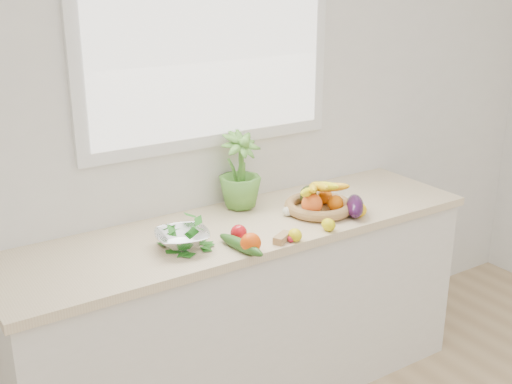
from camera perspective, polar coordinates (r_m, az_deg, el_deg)
back_wall at (r=3.02m, az=-4.15°, el=6.90°), size 4.50×0.02×2.70m
counter_cabinet at (r=3.11m, az=-0.99°, el=-10.90°), size 2.20×0.58×0.86m
countertop at (r=2.91m, az=-1.04°, el=-3.23°), size 2.24×0.62×0.04m
window_frame at (r=2.95m, az=-4.20°, el=14.46°), size 1.30×0.03×1.10m
window_pane at (r=2.93m, az=-4.00°, el=14.44°), size 1.18×0.01×0.98m
orange_loose at (r=2.60m, az=-0.47°, el=-4.56°), size 0.11×0.11×0.09m
lemon_a at (r=2.72m, az=3.50°, el=-3.84°), size 0.07×0.08×0.06m
lemon_b at (r=2.84m, az=6.46°, el=-2.91°), size 0.06×0.07×0.06m
lemon_c at (r=3.02m, az=9.04°, el=-1.54°), size 0.10×0.11×0.07m
apple at (r=2.72m, az=-1.55°, el=-3.64°), size 0.07×0.07×0.07m
ginger at (r=2.72m, az=2.36°, el=-4.10°), size 0.11×0.08×0.03m
garlic_a at (r=3.16m, az=8.08°, el=-0.77°), size 0.06×0.06×0.04m
garlic_b at (r=3.00m, az=2.82°, el=-1.74°), size 0.07×0.07×0.04m
garlic_c at (r=3.13m, az=9.08°, el=-1.02°), size 0.06×0.06×0.04m
eggplant at (r=3.03m, az=8.79°, el=-1.23°), size 0.20×0.22×0.09m
cucumber at (r=2.63m, az=-1.37°, el=-4.71°), size 0.09×0.28×0.05m
radish at (r=2.72m, az=3.13°, el=-4.18°), size 0.04×0.04×0.03m
potted_herb at (r=3.04m, az=-1.44°, el=2.00°), size 0.24×0.24×0.36m
fruit_basket at (r=3.04m, az=5.57°, el=-0.90°), size 0.41×0.41×0.18m
colander_with_spinach at (r=2.66m, az=-6.60°, el=-3.78°), size 0.27×0.27×0.12m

